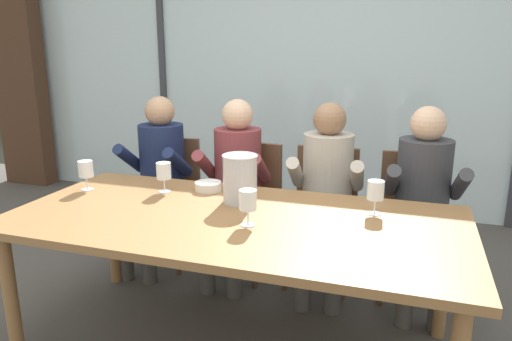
{
  "coord_description": "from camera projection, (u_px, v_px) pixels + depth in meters",
  "views": [
    {
      "loc": [
        0.8,
        -2.1,
        1.55
      ],
      "look_at": [
        0.0,
        0.35,
        0.88
      ],
      "focal_mm": 33.69,
      "sensor_mm": 36.0,
      "label": 1
    }
  ],
  "objects": [
    {
      "name": "ground",
      "position": [
        284.0,
        266.0,
        3.48
      ],
      "size": [
        14.0,
        14.0,
        0.0
      ],
      "primitive_type": "plane",
      "color": "#4C4742"
    },
    {
      "name": "window_glass_panel",
      "position": [
        325.0,
        74.0,
        4.45
      ],
      "size": [
        7.46,
        0.03,
        2.6
      ],
      "primitive_type": "cube",
      "color": "silver",
      "rests_on": "ground"
    },
    {
      "name": "window_mullion_left",
      "position": [
        163.0,
        71.0,
        4.94
      ],
      "size": [
        0.06,
        0.06,
        2.6
      ],
      "primitive_type": "cube",
      "color": "#38383D",
      "rests_on": "ground"
    },
    {
      "name": "hillside_vineyard",
      "position": [
        361.0,
        97.0,
        7.63
      ],
      "size": [
        13.46,
        2.4,
        1.51
      ],
      "primitive_type": "cube",
      "color": "#386633",
      "rests_on": "ground"
    },
    {
      "name": "curtain_heavy_drape",
      "position": [
        19.0,
        69.0,
        5.31
      ],
      "size": [
        0.56,
        0.2,
        2.6
      ],
      "primitive_type": "cube",
      "color": "#472D1E",
      "rests_on": "ground"
    },
    {
      "name": "dining_table",
      "position": [
        234.0,
        229.0,
        2.4
      ],
      "size": [
        2.26,
        1.07,
        0.73
      ],
      "color": "olive",
      "rests_on": "ground"
    },
    {
      "name": "chair_near_curtain",
      "position": [
        168.0,
        189.0,
        3.55
      ],
      "size": [
        0.46,
        0.46,
        0.89
      ],
      "rotation": [
        0.0,
        0.0,
        0.06
      ],
      "color": "brown",
      "rests_on": "ground"
    },
    {
      "name": "chair_left_of_center",
      "position": [
        248.0,
        196.0,
        3.38
      ],
      "size": [
        0.49,
        0.49,
        0.89
      ],
      "rotation": [
        0.0,
        0.0,
        -0.12
      ],
      "color": "brown",
      "rests_on": "ground"
    },
    {
      "name": "chair_center",
      "position": [
        324.0,
        204.0,
        3.22
      ],
      "size": [
        0.44,
        0.44,
        0.89
      ],
      "rotation": [
        0.0,
        0.0,
        -0.01
      ],
      "color": "brown",
      "rests_on": "ground"
    },
    {
      "name": "chair_right_of_center",
      "position": [
        413.0,
        212.0,
        3.07
      ],
      "size": [
        0.48,
        0.48,
        0.89
      ],
      "rotation": [
        0.0,
        0.0,
        0.1
      ],
      "color": "brown",
      "rests_on": "ground"
    },
    {
      "name": "person_navy_polo",
      "position": [
        157.0,
        170.0,
        3.4
      ],
      "size": [
        0.46,
        0.61,
        1.21
      ],
      "rotation": [
        0.0,
        0.0,
        0.0
      ],
      "color": "#192347",
      "rests_on": "ground"
    },
    {
      "name": "person_maroon_top",
      "position": [
        235.0,
        177.0,
        3.22
      ],
      "size": [
        0.48,
        0.62,
        1.21
      ],
      "rotation": [
        0.0,
        0.0,
        0.06
      ],
      "color": "brown",
      "rests_on": "ground"
    },
    {
      "name": "person_beige_jumper",
      "position": [
        326.0,
        185.0,
        3.03
      ],
      "size": [
        0.49,
        0.63,
        1.21
      ],
      "rotation": [
        0.0,
        0.0,
        0.08
      ],
      "color": "#B7AD9E",
      "rests_on": "ground"
    },
    {
      "name": "person_charcoal_jacket",
      "position": [
        424.0,
        194.0,
        2.86
      ],
      "size": [
        0.49,
        0.63,
        1.21
      ],
      "rotation": [
        0.0,
        0.0,
        0.09
      ],
      "color": "#38383D",
      "rests_on": "ground"
    },
    {
      "name": "ice_bucket_primary",
      "position": [
        240.0,
        178.0,
        2.57
      ],
      "size": [
        0.19,
        0.19,
        0.26
      ],
      "color": "#B7B7BC",
      "rests_on": "dining_table"
    },
    {
      "name": "tasting_bowl",
      "position": [
        208.0,
        186.0,
        2.81
      ],
      "size": [
        0.16,
        0.16,
        0.05
      ],
      "primitive_type": "cylinder",
      "color": "silver",
      "rests_on": "dining_table"
    },
    {
      "name": "wine_glass_by_left_taster",
      "position": [
        248.0,
        202.0,
        2.24
      ],
      "size": [
        0.08,
        0.08,
        0.17
      ],
      "color": "silver",
      "rests_on": "dining_table"
    },
    {
      "name": "wine_glass_near_bucket",
      "position": [
        86.0,
        170.0,
        2.79
      ],
      "size": [
        0.08,
        0.08,
        0.17
      ],
      "color": "silver",
      "rests_on": "dining_table"
    },
    {
      "name": "wine_glass_center_pour",
      "position": [
        376.0,
        192.0,
        2.39
      ],
      "size": [
        0.08,
        0.08,
        0.17
      ],
      "color": "silver",
      "rests_on": "dining_table"
    },
    {
      "name": "wine_glass_by_right_taster",
      "position": [
        164.0,
        172.0,
        2.75
      ],
      "size": [
        0.08,
        0.08,
        0.17
      ],
      "color": "silver",
      "rests_on": "dining_table"
    }
  ]
}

